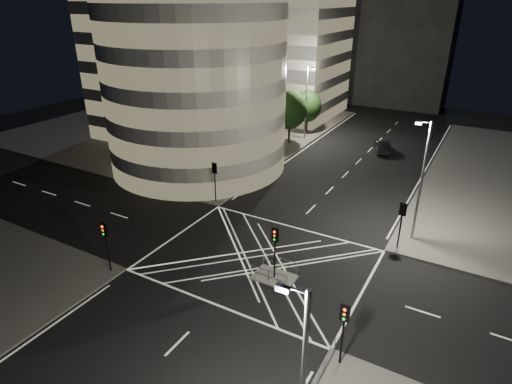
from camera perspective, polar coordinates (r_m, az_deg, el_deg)
The scene contains 22 objects.
ground at distance 33.36m, azimuth 0.56°, elevation -9.09°, with size 120.00×120.00×0.00m, color black.
sidewalk_far_left at distance 69.07m, azimuth -9.75°, elevation 8.78°, with size 42.00×42.00×0.15m, color #565451.
central_island at distance 31.46m, azimuth 2.45°, elevation -11.29°, with size 3.00×2.00×0.15m, color slate.
office_tower_curved at distance 55.25m, azimuth -9.27°, elevation 18.23°, with size 30.00×29.00×27.20m.
office_block_rear at distance 75.52m, azimuth 1.55°, elevation 19.02°, with size 24.00×16.00×22.00m, color gray.
building_far_end at distance 84.65m, azimuth 18.35°, elevation 17.00°, with size 18.00×8.00×18.00m, color black.
tree_a at distance 43.21m, azimuth -5.83°, elevation 6.05°, with size 4.47×4.47×7.28m.
tree_b at distance 48.08m, azimuth -1.68°, elevation 7.70°, with size 4.48×4.48×6.97m.
tree_c at distance 53.01m, azimuth 1.71°, elevation 9.67°, with size 3.91×3.91×6.96m.
tree_d at distance 58.24m, azimuth 4.54°, elevation 10.88°, with size 4.54×4.54×7.23m.
tree_e at distance 63.76m, azimuth 6.88°, elevation 11.27°, with size 3.99×3.99×6.13m.
traffic_signal_fl at distance 41.28m, azimuth -5.53°, elevation 2.29°, with size 0.55×0.22×4.00m.
traffic_signal_nl at distance 32.30m, azimuth -19.43°, elevation -5.82°, with size 0.55×0.22×4.00m.
traffic_signal_fr at distance 35.09m, azimuth 18.87°, elevation -3.22°, with size 0.55×0.22×4.00m.
traffic_signal_nr at distance 23.89m, azimuth 11.63°, elevation -16.78°, with size 0.55×0.22×4.00m.
traffic_signal_island at distance 29.89m, azimuth 2.55°, elevation -6.88°, with size 0.55×0.22×4.00m.
street_lamp_left_near at distance 44.81m, azimuth -2.53°, elevation 7.76°, with size 1.25×0.25×10.00m.
street_lamp_left_far at distance 60.32m, azimuth 6.75°, elevation 12.03°, with size 1.25×0.25×10.00m.
street_lamp_right_far at distance 35.95m, azimuth 21.16°, elevation 1.73°, with size 1.25×0.25×10.00m.
railing_island_south at distance 30.45m, azimuth 1.68°, elevation -11.21°, with size 2.80×0.06×1.10m, color slate.
railing_island_north at distance 31.77m, azimuth 3.22°, elevation -9.54°, with size 2.80×0.06×1.10m, color slate.
sedan at distance 58.27m, azimuth 16.44°, elevation 5.88°, with size 1.65×4.72×1.56m, color black.
Camera 1 is at (13.43, -24.29, 18.52)m, focal length 30.00 mm.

